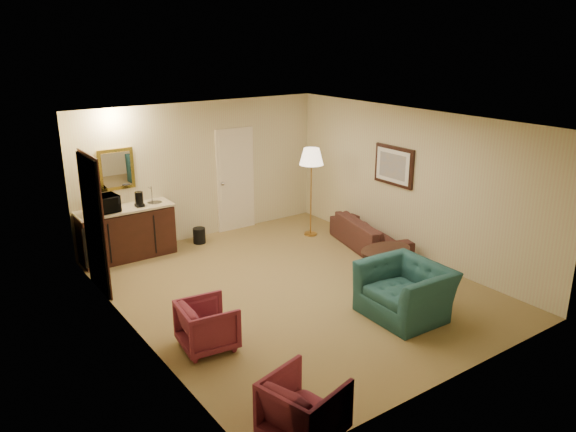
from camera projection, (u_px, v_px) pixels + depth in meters
name	position (u px, v px, depth m)	size (l,w,h in m)	color
ground	(294.00, 288.00, 8.75)	(6.00, 6.00, 0.00)	#93764B
room_walls	(261.00, 172.00, 8.76)	(5.02, 6.01, 2.61)	beige
wetbar_cabinet	(127.00, 233.00, 9.81)	(1.64, 0.58, 0.92)	#331610
sofa	(370.00, 229.00, 10.28)	(1.87, 0.55, 0.73)	black
teal_armchair	(406.00, 283.00, 7.75)	(1.14, 0.74, 1.00)	#1F4F4C
rose_chair_near	(207.00, 323.00, 6.99)	(0.66, 0.62, 0.68)	maroon
rose_chair_far	(304.00, 405.00, 5.42)	(0.69, 0.65, 0.72)	maroon
coffee_table	(385.00, 264.00, 9.00)	(0.90, 0.61, 0.52)	black
floor_lamp	(311.00, 192.00, 10.81)	(0.46, 0.46, 1.74)	#B8853D
waste_bin	(199.00, 236.00, 10.60)	(0.23, 0.23, 0.29)	black
microwave	(102.00, 203.00, 9.35)	(0.52, 0.29, 0.36)	black
coffee_maker	(139.00, 199.00, 9.70)	(0.14, 0.14, 0.26)	black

